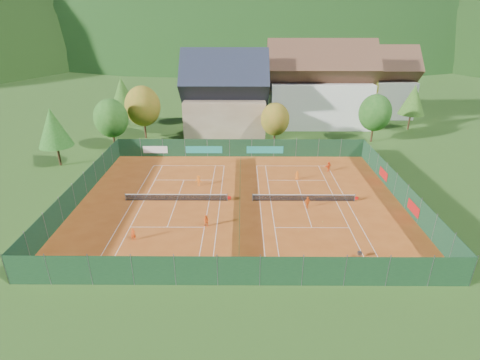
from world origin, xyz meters
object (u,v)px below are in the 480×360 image
player_left_mid (206,221)px  player_right_far_a (297,175)px  hotel_block_a (319,89)px  hotel_block_b (374,86)px  player_right_far_b (329,166)px  ball_hopper (360,253)px  player_left_near (133,234)px  player_left_far (199,181)px  chalet (225,99)px  player_right_near (307,202)px

player_left_mid → player_right_far_a: (11.72, 12.98, -0.07)m
hotel_block_a → hotel_block_b: size_ratio=1.25×
hotel_block_b → player_right_far_b: hotel_block_b is taller
ball_hopper → player_right_far_a: size_ratio=0.61×
hotel_block_b → player_left_near: 67.25m
player_left_far → player_right_far_b: player_left_far is taller
ball_hopper → player_left_mid: 16.29m
player_left_near → player_right_far_a: player_left_near is taller
chalet → player_left_near: 40.23m
chalet → player_left_far: (-2.67, -25.42, -5.88)m
hotel_block_a → player_left_far: 38.75m
chalet → player_right_far_a: bearing=-64.6°
hotel_block_a → player_left_near: size_ratio=15.55×
chalet → player_right_far_a: chalet is taller
player_right_far_a → player_right_near: bearing=95.4°
chalet → hotel_block_a: hotel_block_a is taller
chalet → player_left_near: (-7.99, -38.98, -5.93)m
ball_hopper → player_right_far_b: 21.89m
player_right_near → player_right_far_a: 8.48m
hotel_block_b → player_left_mid: 60.77m
player_left_near → player_right_far_b: player_right_far_b is taller
player_right_far_b → ball_hopper: bearing=50.7°
ball_hopper → player_right_far_b: player_right_far_b is taller
chalet → hotel_block_a: (19.00, 6.00, 0.76)m
hotel_block_a → player_left_mid: hotel_block_a is taller
hotel_block_b → ball_hopper: (-18.40, -55.96, -6.06)m
hotel_block_a → player_right_near: (-7.84, -37.75, -6.64)m
player_left_near → chalet: bearing=62.3°
player_left_far → player_right_near: 15.22m
hotel_block_b → player_right_far_a: bearing=-120.5°
hotel_block_b → player_left_far: hotel_block_b is taller
player_right_far_a → player_right_far_b: bearing=-143.7°
chalet → player_left_mid: chalet is taller
hotel_block_a → player_right_far_a: (-7.94, -29.27, -6.73)m
hotel_block_a → player_left_mid: size_ratio=15.02×
hotel_block_b → player_left_near: (-40.99, -52.98, -5.93)m
player_left_far → hotel_block_b: bearing=-120.3°
hotel_block_b → player_left_far: bearing=-132.1°
hotel_block_b → ball_hopper: 59.22m
ball_hopper → chalet: bearing=109.2°
hotel_block_a → player_right_far_b: (-2.82, -26.13, -6.64)m
chalet → player_right_far_b: bearing=-51.2°
player_left_mid → player_left_far: 11.02m
hotel_block_a → player_right_near: hotel_block_a is taller
ball_hopper → player_left_near: (-22.59, 2.98, 0.14)m
hotel_block_b → player_left_mid: (-33.65, -50.25, -5.90)m
chalet → player_left_far: chalet is taller
chalet → hotel_block_b: size_ratio=0.94×
ball_hopper → player_left_near: bearing=172.5°
player_left_near → ball_hopper: bearing=-23.6°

